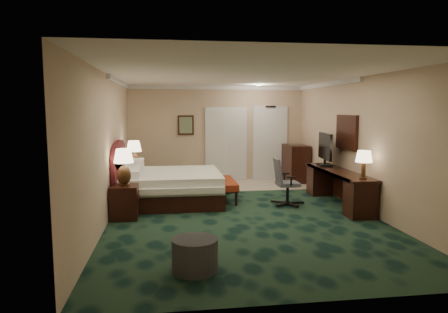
{
  "coord_description": "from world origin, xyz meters",
  "views": [
    {
      "loc": [
        -1.38,
        -7.63,
        2.06
      ],
      "look_at": [
        -0.24,
        0.6,
        1.06
      ],
      "focal_mm": 32.0,
      "sensor_mm": 36.0,
      "label": 1
    }
  ],
  "objects": [
    {
      "name": "wall_back",
      "position": [
        0.0,
        3.75,
        1.35
      ],
      "size": [
        5.0,
        0.0,
        2.7
      ],
      "primitive_type": "cube",
      "color": "tan",
      "rests_on": "ground"
    },
    {
      "name": "desk_lamp",
      "position": [
        2.24,
        -0.64,
        1.02
      ],
      "size": [
        0.34,
        0.34,
        0.55
      ],
      "primitive_type": null,
      "rotation": [
        0.0,
        0.0,
        -0.1
      ],
      "color": "black",
      "rests_on": "desk"
    },
    {
      "name": "desk",
      "position": [
        2.2,
        0.39,
        0.37
      ],
      "size": [
        0.55,
        2.57,
        0.74
      ],
      "primitive_type": "cube",
      "color": "black",
      "rests_on": "ground"
    },
    {
      "name": "ottoman",
      "position": [
        -1.08,
        -2.74,
        0.21
      ],
      "size": [
        0.76,
        0.76,
        0.42
      ],
      "primitive_type": "cylinder",
      "rotation": [
        0.0,
        0.0,
        0.38
      ],
      "color": "#333333",
      "rests_on": "ground"
    },
    {
      "name": "nightstand_near",
      "position": [
        -2.23,
        -0.07,
        0.32
      ],
      "size": [
        0.5,
        0.58,
        0.63
      ],
      "primitive_type": "cube",
      "color": "black",
      "rests_on": "ground"
    },
    {
      "name": "wall_mirror",
      "position": [
        2.46,
        0.6,
        1.55
      ],
      "size": [
        0.05,
        0.95,
        0.75
      ],
      "primitive_type": "cube",
      "color": "white",
      "rests_on": "wall_right"
    },
    {
      "name": "bed_bench",
      "position": [
        -0.15,
        1.19,
        0.23
      ],
      "size": [
        0.47,
        1.34,
        0.45
      ],
      "primitive_type": "cube",
      "rotation": [
        0.0,
        0.0,
        -0.0
      ],
      "color": "maroon",
      "rests_on": "ground"
    },
    {
      "name": "closet_doors",
      "position": [
        0.25,
        3.71,
        1.05
      ],
      "size": [
        1.2,
        0.06,
        2.1
      ],
      "primitive_type": "cube",
      "color": "beige",
      "rests_on": "ground"
    },
    {
      "name": "entry_door",
      "position": [
        1.55,
        3.72,
        1.05
      ],
      "size": [
        1.02,
        0.06,
        2.18
      ],
      "primitive_type": "cube",
      "color": "silver",
      "rests_on": "ground"
    },
    {
      "name": "headboard",
      "position": [
        -2.44,
        1.0,
        0.7
      ],
      "size": [
        0.12,
        2.0,
        1.4
      ],
      "primitive_type": null,
      "color": "#4A141C",
      "rests_on": "ground"
    },
    {
      "name": "tv",
      "position": [
        2.19,
        1.11,
        1.12
      ],
      "size": [
        0.2,
        0.98,
        0.76
      ],
      "primitive_type": "cube",
      "rotation": [
        0.0,
        0.0,
        -0.12
      ],
      "color": "black",
      "rests_on": "desk"
    },
    {
      "name": "ceiling",
      "position": [
        0.0,
        0.0,
        2.7
      ],
      "size": [
        5.0,
        7.5,
        0.0
      ],
      "primitive_type": "cube",
      "color": "white",
      "rests_on": "wall_back"
    },
    {
      "name": "nightstand_far",
      "position": [
        -2.24,
        2.23,
        0.3
      ],
      "size": [
        0.48,
        0.55,
        0.6
      ],
      "primitive_type": "cube",
      "color": "black",
      "rests_on": "ground"
    },
    {
      "name": "bed",
      "position": [
        -1.33,
        1.11,
        0.34
      ],
      "size": [
        2.13,
        1.97,
        0.68
      ],
      "primitive_type": "cube",
      "color": "white",
      "rests_on": "ground"
    },
    {
      "name": "wall_front",
      "position": [
        0.0,
        -3.75,
        1.35
      ],
      "size": [
        5.0,
        0.0,
        2.7
      ],
      "primitive_type": "cube",
      "color": "tan",
      "rests_on": "ground"
    },
    {
      "name": "lamp_far",
      "position": [
        -2.22,
        2.21,
        0.94
      ],
      "size": [
        0.47,
        0.47,
        0.69
      ],
      "primitive_type": null,
      "rotation": [
        0.0,
        0.0,
        -0.33
      ],
      "color": "black",
      "rests_on": "nightstand_far"
    },
    {
      "name": "crown_molding",
      "position": [
        0.0,
        0.0,
        2.65
      ],
      "size": [
        5.0,
        7.5,
        0.1
      ],
      "primitive_type": null,
      "color": "silver",
      "rests_on": "wall_back"
    },
    {
      "name": "wall_left",
      "position": [
        -2.5,
        0.0,
        1.35
      ],
      "size": [
        0.0,
        7.5,
        2.7
      ],
      "primitive_type": "cube",
      "color": "tan",
      "rests_on": "ground"
    },
    {
      "name": "wall_art",
      "position": [
        -0.9,
        3.71,
        1.6
      ],
      "size": [
        0.45,
        0.06,
        0.55
      ],
      "primitive_type": "cube",
      "color": "#4E715D",
      "rests_on": "wall_back"
    },
    {
      "name": "desk_chair",
      "position": [
        1.13,
        0.51,
        0.51
      ],
      "size": [
        0.59,
        0.56,
        1.01
      ],
      "primitive_type": null,
      "rotation": [
        0.0,
        0.0,
        0.01
      ],
      "color": "#494955",
      "rests_on": "ground"
    },
    {
      "name": "minibar",
      "position": [
        2.18,
        3.2,
        0.52
      ],
      "size": [
        0.55,
        0.99,
        1.04
      ],
      "primitive_type": "cube",
      "color": "black",
      "rests_on": "ground"
    },
    {
      "name": "tile_patch",
      "position": [
        0.9,
        2.9,
        0.01
      ],
      "size": [
        3.2,
        1.7,
        0.01
      ],
      "primitive_type": "cube",
      "color": "#AFA08D",
      "rests_on": "ground"
    },
    {
      "name": "lamp_near",
      "position": [
        -2.22,
        -0.1,
        0.98
      ],
      "size": [
        0.37,
        0.37,
        0.69
      ],
      "primitive_type": null,
      "rotation": [
        0.0,
        0.0,
        0.02
      ],
      "color": "black",
      "rests_on": "nightstand_near"
    },
    {
      "name": "floor",
      "position": [
        0.0,
        0.0,
        0.0
      ],
      "size": [
        5.0,
        7.5,
        0.0
      ],
      "primitive_type": "cube",
      "color": "black",
      "rests_on": "ground"
    },
    {
      "name": "wall_right",
      "position": [
        2.5,
        0.0,
        1.35
      ],
      "size": [
        0.0,
        7.5,
        2.7
      ],
      "primitive_type": "cube",
      "color": "tan",
      "rests_on": "ground"
    }
  ]
}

